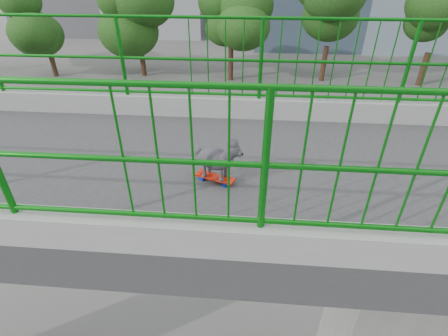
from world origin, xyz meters
The scene contains 10 objects.
road centered at (-13.00, 0.00, 0.01)m, with size 18.00×90.00×0.02m, color black.
footbridge centered at (0.00, 0.00, 5.22)m, with size 3.00×24.00×7.00m.
railing centered at (0.00, 0.00, 7.21)m, with size 3.00×24.00×1.42m.
street_trees centered at (-26.03, 1.06, 4.72)m, with size 5.30×60.40×7.26m.
skateboard centered at (0.39, -2.46, 7.04)m, with size 0.27×0.45×0.06m.
poodle centered at (0.40, -2.44, 7.30)m, with size 0.34×0.52×0.46m.
car_0 centered at (-6.00, -9.42, 0.66)m, with size 1.55×3.85×1.31m, color white.
car_1 centered at (-9.20, 5.33, 0.65)m, with size 1.37×3.94×1.30m, color red.
car_3 centered at (-15.60, 6.97, 0.73)m, with size 2.05×5.05×1.46m, color red.
car_6 centered at (-9.20, 4.91, 0.79)m, with size 2.62×5.69×1.58m, color white.
Camera 1 is at (3.36, -2.12, 9.05)m, focal length 26.64 mm.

